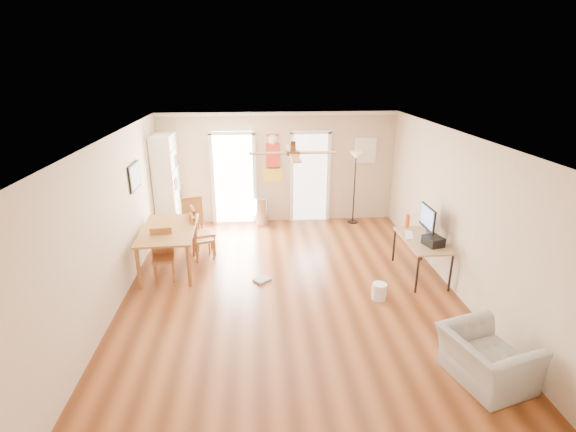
{
  "coord_description": "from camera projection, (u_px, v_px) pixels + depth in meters",
  "views": [
    {
      "loc": [
        -0.54,
        -6.28,
        3.64
      ],
      "look_at": [
        0.0,
        0.6,
        1.15
      ],
      "focal_mm": 26.59,
      "sensor_mm": 36.0,
      "label": 1
    }
  ],
  "objects": [
    {
      "name": "floor",
      "position": [
        291.0,
        292.0,
        7.17
      ],
      "size": [
        7.0,
        7.0,
        0.0
      ],
      "primitive_type": "plane",
      "color": "brown",
      "rests_on": "ground"
    },
    {
      "name": "ceiling",
      "position": [
        291.0,
        137.0,
        6.29
      ],
      "size": [
        5.5,
        7.0,
        0.0
      ],
      "primitive_type": null,
      "color": "silver",
      "rests_on": "floor"
    },
    {
      "name": "wall_back",
      "position": [
        278.0,
        168.0,
        10.01
      ],
      "size": [
        5.5,
        0.04,
        2.6
      ],
      "primitive_type": null,
      "color": "beige",
      "rests_on": "floor"
    },
    {
      "name": "wall_front",
      "position": [
        328.0,
        370.0,
        3.45
      ],
      "size": [
        5.5,
        0.04,
        2.6
      ],
      "primitive_type": null,
      "color": "beige",
      "rests_on": "floor"
    },
    {
      "name": "wall_left",
      "position": [
        112.0,
        225.0,
        6.52
      ],
      "size": [
        0.04,
        7.0,
        2.6
      ],
      "primitive_type": null,
      "color": "beige",
      "rests_on": "floor"
    },
    {
      "name": "wall_right",
      "position": [
        459.0,
        215.0,
        6.93
      ],
      "size": [
        0.04,
        7.0,
        2.6
      ],
      "primitive_type": null,
      "color": "beige",
      "rests_on": "floor"
    },
    {
      "name": "crown_molding",
      "position": [
        291.0,
        140.0,
        6.3
      ],
      "size": [
        5.5,
        7.0,
        0.08
      ],
      "primitive_type": null,
      "color": "white",
      "rests_on": "wall_back"
    },
    {
      "name": "kitchen_doorway",
      "position": [
        234.0,
        180.0,
        10.0
      ],
      "size": [
        0.9,
        0.1,
        2.1
      ],
      "primitive_type": null,
      "color": "white",
      "rests_on": "wall_back"
    },
    {
      "name": "bathroom_doorway",
      "position": [
        310.0,
        178.0,
        10.14
      ],
      "size": [
        0.8,
        0.1,
        2.1
      ],
      "primitive_type": null,
      "color": "white",
      "rests_on": "wall_back"
    },
    {
      "name": "wall_decal",
      "position": [
        273.0,
        158.0,
        9.9
      ],
      "size": [
        0.46,
        0.03,
        1.1
      ],
      "primitive_type": "cube",
      "color": "red",
      "rests_on": "wall_back"
    },
    {
      "name": "ac_grille",
      "position": [
        365.0,
        150.0,
        10.0
      ],
      "size": [
        0.5,
        0.04,
        0.6
      ],
      "primitive_type": "cube",
      "color": "white",
      "rests_on": "wall_back"
    },
    {
      "name": "framed_poster",
      "position": [
        134.0,
        176.0,
        7.7
      ],
      "size": [
        0.04,
        0.66,
        0.48
      ],
      "primitive_type": "cube",
      "color": "black",
      "rests_on": "wall_left"
    },
    {
      "name": "ceiling_fan",
      "position": [
        293.0,
        153.0,
        6.06
      ],
      "size": [
        1.24,
        1.24,
        0.2
      ],
      "primitive_type": null,
      "color": "#593819",
      "rests_on": "ceiling"
    },
    {
      "name": "bookshelf",
      "position": [
        167.0,
        183.0,
        9.53
      ],
      "size": [
        0.69,
        1.07,
        2.2
      ],
      "primitive_type": null,
      "rotation": [
        0.0,
        0.0,
        0.28
      ],
      "color": "white",
      "rests_on": "floor"
    },
    {
      "name": "dining_table",
      "position": [
        170.0,
        249.0,
        7.88
      ],
      "size": [
        1.01,
        1.62,
        0.79
      ],
      "primitive_type": null,
      "rotation": [
        0.0,
        0.0,
        0.03
      ],
      "color": "olive",
      "rests_on": "floor"
    },
    {
      "name": "dining_chair_right_a",
      "position": [
        204.0,
        231.0,
        8.48
      ],
      "size": [
        0.5,
        0.5,
        0.98
      ],
      "primitive_type": null,
      "rotation": [
        0.0,
        0.0,
        1.86
      ],
      "color": "#996131",
      "rests_on": "floor"
    },
    {
      "name": "dining_chair_right_b",
      "position": [
        202.0,
        237.0,
        8.27
      ],
      "size": [
        0.48,
        0.48,
        0.92
      ],
      "primitive_type": null,
      "rotation": [
        0.0,
        0.0,
        1.91
      ],
      "color": "#9A5A31",
      "rests_on": "floor"
    },
    {
      "name": "dining_chair_near",
      "position": [
        163.0,
        256.0,
        7.46
      ],
      "size": [
        0.43,
        0.43,
        0.91
      ],
      "primitive_type": null,
      "rotation": [
        0.0,
        0.0,
        0.16
      ],
      "color": "#996031",
      "rests_on": "floor"
    },
    {
      "name": "dining_chair_far",
      "position": [
        191.0,
        218.0,
        9.1
      ],
      "size": [
        0.53,
        0.53,
        1.03
      ],
      "primitive_type": null,
      "rotation": [
        0.0,
        0.0,
        3.47
      ],
      "color": "#9D6432",
      "rests_on": "floor"
    },
    {
      "name": "trash_can",
      "position": [
        261.0,
        212.0,
        10.05
      ],
      "size": [
        0.34,
        0.34,
        0.66
      ],
      "primitive_type": "cylinder",
      "rotation": [
        0.0,
        0.0,
        -0.12
      ],
      "color": "#B9B9BC",
      "rests_on": "floor"
    },
    {
      "name": "torchiere_lamp",
      "position": [
        354.0,
        188.0,
        10.02
      ],
      "size": [
        0.37,
        0.37,
        1.73
      ],
      "primitive_type": null,
      "rotation": [
        0.0,
        0.0,
        0.13
      ],
      "color": "black",
      "rests_on": "floor"
    },
    {
      "name": "computer_desk",
      "position": [
        420.0,
        257.0,
        7.65
      ],
      "size": [
        0.65,
        1.3,
        0.7
      ],
      "primitive_type": null,
      "color": "tan",
      "rests_on": "floor"
    },
    {
      "name": "imac",
      "position": [
        427.0,
        222.0,
        7.54
      ],
      "size": [
        0.24,
        0.62,
        0.57
      ],
      "primitive_type": null,
      "rotation": [
        0.0,
        0.0,
        -0.26
      ],
      "color": "black",
      "rests_on": "computer_desk"
    },
    {
      "name": "keyboard",
      "position": [
        409.0,
        235.0,
        7.7
      ],
      "size": [
        0.24,
        0.42,
        0.02
      ],
      "primitive_type": "cube",
      "rotation": [
        0.0,
        0.0,
        -0.29
      ],
      "color": "silver",
      "rests_on": "computer_desk"
    },
    {
      "name": "printer",
      "position": [
        433.0,
        241.0,
        7.25
      ],
      "size": [
        0.34,
        0.37,
        0.16
      ],
      "primitive_type": "cube",
      "rotation": [
        0.0,
        0.0,
        0.27
      ],
      "color": "black",
      "rests_on": "computer_desk"
    },
    {
      "name": "orange_bottle",
      "position": [
        407.0,
        221.0,
        8.05
      ],
      "size": [
        0.09,
        0.09,
        0.26
      ],
      "primitive_type": "cylinder",
      "rotation": [
        0.0,
        0.0,
        -0.09
      ],
      "color": "#DF5413",
      "rests_on": "computer_desk"
    },
    {
      "name": "wastebasket_a",
      "position": [
        379.0,
        291.0,
        6.93
      ],
      "size": [
        0.28,
        0.28,
        0.27
      ],
      "primitive_type": "cylinder",
      "rotation": [
        0.0,
        0.0,
        0.23
      ],
      "color": "white",
      "rests_on": "floor"
    },
    {
      "name": "floor_cloth",
      "position": [
        262.0,
        280.0,
        7.54
      ],
      "size": [
        0.34,
        0.34,
        0.04
      ],
      "primitive_type": "cube",
      "rotation": [
        0.0,
        0.0,
        0.68
      ],
      "color": "gray",
      "rests_on": "floor"
    },
    {
      "name": "armchair",
      "position": [
        486.0,
        358.0,
        5.09
      ],
      "size": [
        1.07,
        1.16,
        0.63
      ],
      "primitive_type": "imported",
      "rotation": [
        0.0,
        0.0,
        1.84
      ],
      "color": "#A0A09B",
      "rests_on": "floor"
    }
  ]
}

